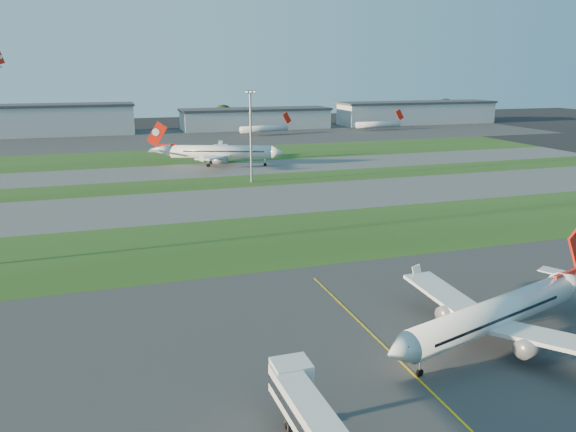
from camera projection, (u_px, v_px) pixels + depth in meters
name	position (u px, v px, depth m)	size (l,w,h in m)	color
ground	(371.00, 384.00, 57.45)	(700.00, 700.00, 0.00)	black
apron_near	(371.00, 384.00, 57.44)	(300.00, 70.00, 0.01)	#333335
grass_strip_a	(248.00, 241.00, 105.32)	(300.00, 34.00, 0.01)	#244517
taxiway_a	(215.00, 203.00, 135.71)	(300.00, 32.00, 0.01)	#515154
grass_strip_b	(198.00, 184.00, 158.73)	(300.00, 18.00, 0.01)	#244517
taxiway_b	(187.00, 171.00, 178.98)	(300.00, 26.00, 0.01)	#515154
grass_strip_c	(175.00, 156.00, 209.37)	(300.00, 40.00, 0.01)	#244517
apron_far	(159.00, 139.00, 264.61)	(400.00, 80.00, 0.01)	#333335
yellow_line	(414.00, 376.00, 58.94)	(0.25, 60.00, 0.02)	gold
airliner_parked	(495.00, 315.00, 64.76)	(33.45, 28.16, 10.74)	silver
airliner_taxiing	(220.00, 152.00, 187.89)	(40.21, 34.04, 13.14)	silver
mini_jet_near	(265.00, 129.00, 277.52)	(28.29, 8.72, 9.48)	silver
mini_jet_far	(378.00, 124.00, 299.70)	(28.63, 4.08, 9.48)	silver
light_mast_centre	(251.00, 130.00, 157.64)	(3.20, 0.70, 25.80)	gray
hangar_west	(60.00, 120.00, 276.89)	(71.40, 23.00, 15.20)	#ACAFB5
hangar_east	(256.00, 118.00, 307.23)	(81.60, 23.00, 11.20)	#ACAFB5
hangar_far_east	(417.00, 113.00, 336.81)	(96.90, 23.00, 13.20)	#ACAFB5
tree_mid_west	(112.00, 120.00, 294.93)	(9.90, 9.90, 10.80)	black
tree_mid_east	(223.00, 115.00, 315.34)	(11.55, 11.55, 12.60)	black
tree_east	(347.00, 113.00, 336.04)	(10.45, 10.45, 11.40)	black
tree_far_east	(445.00, 108.00, 360.28)	(12.65, 12.65, 13.80)	black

